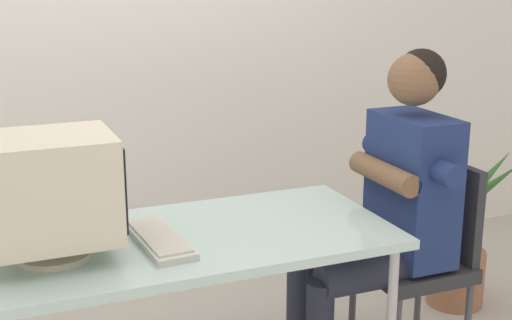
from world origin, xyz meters
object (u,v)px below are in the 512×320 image
Objects in this scene: office_chair at (425,251)px; potted_plant at (458,238)px; desk at (186,249)px; crt_monitor at (51,189)px; person_seated at (389,203)px; keyboard at (159,239)px.

office_chair is 1.07× the size of potted_plant.
desk is at bearing -165.35° from potted_plant.
crt_monitor is 1.34m from person_seated.
person_seated reaches higher than office_chair.
office_chair is (1.06, 0.04, -0.19)m from desk.
person_seated is at bearing -151.13° from potted_plant.
crt_monitor is at bearing -177.56° from office_chair.
office_chair is 0.65× the size of person_seated.
crt_monitor is at bearing -167.79° from potted_plant.
keyboard is at bearing -176.53° from office_chair.
person_seated is at bearing 180.00° from office_chair.
person_seated is at bearing 2.37° from desk.
office_chair is at bearing -142.24° from potted_plant.
potted_plant is at bearing 37.76° from office_chair.
keyboard is 0.48× the size of office_chair.
crt_monitor is 0.52× the size of potted_plant.
desk is 1.10× the size of person_seated.
keyboard is at bearing -165.11° from potted_plant.
keyboard reaches higher than desk.
potted_plant is at bearing 28.87° from person_seated.
potted_plant is (0.66, 0.36, -0.39)m from person_seated.
desk is 1.08m from office_chair.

